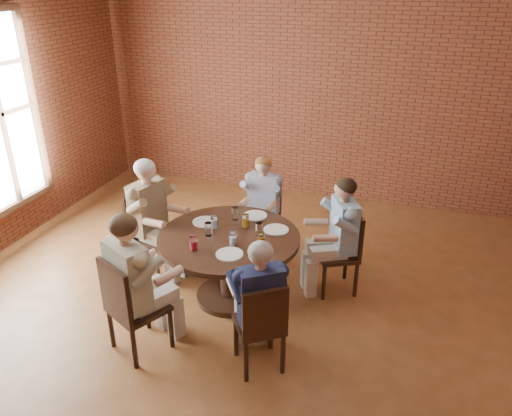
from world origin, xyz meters
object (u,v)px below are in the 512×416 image
(smartphone, at_px, (267,251))
(dining_table, at_px, (229,255))
(chair_a, at_px, (344,248))
(chair_e, at_px, (262,324))
(chair_b, at_px, (264,214))
(diner_b, at_px, (262,207))
(diner_e, at_px, (259,306))
(diner_d, at_px, (136,284))
(chair_d, at_px, (129,305))
(chair_c, at_px, (148,230))
(diner_c, at_px, (153,218))
(diner_a, at_px, (338,236))

(smartphone, bearing_deg, dining_table, 162.11)
(chair_a, xyz_separation_m, chair_e, (-0.46, -1.47, -0.01))
(smartphone, bearing_deg, chair_b, 112.07)
(diner_b, relative_size, diner_e, 0.98)
(dining_table, relative_size, chair_e, 1.62)
(diner_d, distance_m, smartphone, 1.25)
(chair_a, xyz_separation_m, chair_d, (-1.63, -1.61, 0.02))
(chair_a, distance_m, diner_e, 1.50)
(chair_c, distance_m, diner_d, 1.37)
(chair_c, bearing_deg, diner_e, -110.17)
(diner_c, relative_size, chair_d, 1.42)
(diner_b, height_order, chair_c, diner_b)
(diner_a, height_order, chair_b, diner_a)
(chair_d, bearing_deg, diner_b, -77.83)
(diner_d, height_order, diner_e, diner_d)
(chair_a, height_order, chair_e, chair_a)
(chair_b, bearing_deg, chair_d, -103.37)
(diner_c, relative_size, smartphone, 8.85)
(chair_c, height_order, diner_c, diner_c)
(diner_a, distance_m, diner_d, 2.13)
(diner_b, bearing_deg, chair_a, -23.60)
(diner_d, relative_size, diner_e, 1.10)
(diner_a, bearing_deg, chair_c, -109.78)
(smartphone, bearing_deg, chair_a, 52.69)
(chair_a, bearing_deg, chair_b, -144.71)
(chair_a, bearing_deg, diner_d, -73.06)
(dining_table, height_order, diner_e, diner_e)
(chair_a, height_order, diner_c, diner_c)
(chair_c, bearing_deg, diner_b, -41.07)
(diner_b, height_order, chair_d, diner_b)
(diner_c, relative_size, diner_e, 1.09)
(chair_a, relative_size, chair_e, 1.03)
(diner_b, bearing_deg, chair_b, 90.00)
(chair_c, height_order, smartphone, chair_c)
(chair_d, xyz_separation_m, diner_e, (1.14, 0.20, 0.11))
(dining_table, distance_m, diner_c, 1.04)
(diner_a, height_order, smartphone, diner_a)
(chair_b, bearing_deg, diner_a, -29.90)
(dining_table, xyz_separation_m, chair_c, (-1.08, 0.26, -0.01))
(diner_c, bearing_deg, chair_d, -147.30)
(chair_a, relative_size, chair_b, 1.05)
(chair_c, bearing_deg, chair_e, -110.93)
(diner_e, bearing_deg, diner_a, -142.19)
(smartphone, bearing_deg, chair_d, -135.20)
(dining_table, height_order, chair_d, chair_d)
(diner_b, xyz_separation_m, diner_d, (-0.52, -2.02, 0.08))
(chair_c, bearing_deg, diner_a, -69.64)
(diner_b, bearing_deg, dining_table, -90.00)
(dining_table, height_order, smartphone, smartphone)
(dining_table, bearing_deg, diner_a, 26.87)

